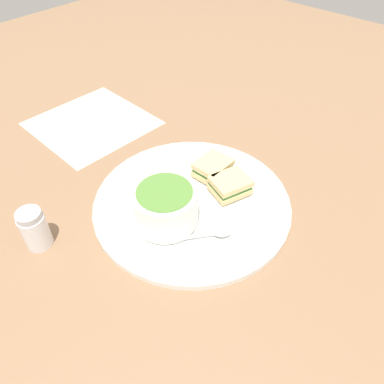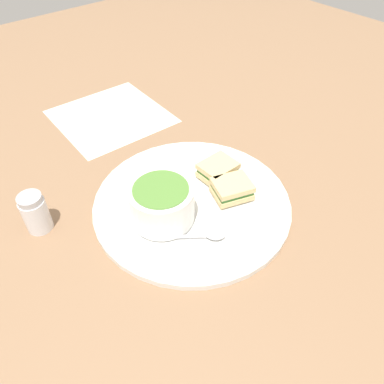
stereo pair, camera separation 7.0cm
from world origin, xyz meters
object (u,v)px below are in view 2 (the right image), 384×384
spoon (209,235)px  sandwich_half_far (218,170)px  salt_shaker (35,213)px  soup_bowl (162,203)px  sandwich_half_near (232,189)px

spoon → sandwich_half_far: (0.12, 0.11, 0.01)m
sandwich_half_far → salt_shaker: (-0.33, 0.12, 0.01)m
soup_bowl → salt_shaker: 0.22m
sandwich_half_near → sandwich_half_far: size_ratio=1.21×
spoon → sandwich_half_near: 0.11m
soup_bowl → spoon: bearing=-68.8°
soup_bowl → salt_shaker: bearing=142.2°
salt_shaker → spoon: bearing=-46.9°
salt_shaker → soup_bowl: bearing=-37.8°
soup_bowl → spoon: size_ratio=1.07×
sandwich_half_near → salt_shaker: salt_shaker is taller
sandwich_half_near → soup_bowl: bearing=164.2°
spoon → salt_shaker: size_ratio=1.40×
sandwich_half_near → sandwich_half_far: bearing=73.3°
sandwich_half_far → salt_shaker: size_ratio=0.92×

